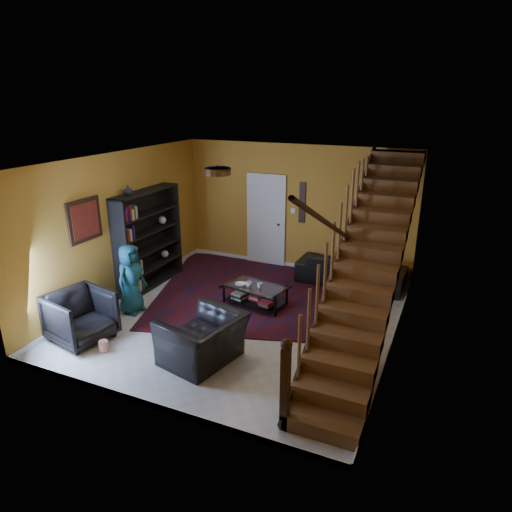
{
  "coord_description": "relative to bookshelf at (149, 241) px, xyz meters",
  "views": [
    {
      "loc": [
        3.21,
        -6.62,
        3.8
      ],
      "look_at": [
        0.08,
        0.4,
        1.06
      ],
      "focal_mm": 32.0,
      "sensor_mm": 36.0,
      "label": 1
    }
  ],
  "objects": [
    {
      "name": "floor",
      "position": [
        2.4,
        -0.6,
        -0.96
      ],
      "size": [
        5.5,
        5.5,
        0.0
      ],
      "primitive_type": "plane",
      "color": "beige",
      "rests_on": "ground"
    },
    {
      "name": "room",
      "position": [
        1.07,
        0.73,
        -0.91
      ],
      "size": [
        5.5,
        5.5,
        5.5
      ],
      "color": "#C67E2C",
      "rests_on": "ground"
    },
    {
      "name": "staircase",
      "position": [
        4.53,
        -0.6,
        0.43
      ],
      "size": [
        0.95,
        5.02,
        3.18
      ],
      "color": "brown",
      "rests_on": "floor"
    },
    {
      "name": "bookshelf",
      "position": [
        0.0,
        0.0,
        0.0
      ],
      "size": [
        0.35,
        1.8,
        2.0
      ],
      "color": "black",
      "rests_on": "floor"
    },
    {
      "name": "door",
      "position": [
        1.7,
        2.12,
        0.06
      ],
      "size": [
        0.82,
        0.05,
        2.05
      ],
      "primitive_type": "cube",
      "color": "silver",
      "rests_on": "floor"
    },
    {
      "name": "framed_picture",
      "position": [
        -0.17,
        -1.5,
        0.79
      ],
      "size": [
        0.04,
        0.74,
        0.74
      ],
      "primitive_type": "cube",
      "color": "maroon",
      "rests_on": "room"
    },
    {
      "name": "wall_hanging",
      "position": [
        2.55,
        2.13,
        0.59
      ],
      "size": [
        0.14,
        0.03,
        0.9
      ],
      "primitive_type": "cube",
      "color": "black",
      "rests_on": "room"
    },
    {
      "name": "ceiling_fixture",
      "position": [
        2.4,
        -1.4,
        1.78
      ],
      "size": [
        0.4,
        0.4,
        0.1
      ],
      "primitive_type": "cylinder",
      "color": "#3F2814",
      "rests_on": "room"
    },
    {
      "name": "rug",
      "position": [
        1.99,
        0.58,
        -0.95
      ],
      "size": [
        4.51,
        4.85,
        0.02
      ],
      "primitive_type": "cube",
      "rotation": [
        0.0,
        0.0,
        0.29
      ],
      "color": "#440C0D",
      "rests_on": "floor"
    },
    {
      "name": "sofa",
      "position": [
        3.81,
        1.7,
        -0.64
      ],
      "size": [
        2.22,
        0.91,
        0.64
      ],
      "primitive_type": "imported",
      "rotation": [
        0.0,
        0.0,
        3.12
      ],
      "color": "black",
      "rests_on": "floor"
    },
    {
      "name": "armchair_left",
      "position": [
        0.35,
        -2.36,
        -0.55
      ],
      "size": [
        1.07,
        1.05,
        0.83
      ],
      "primitive_type": "imported",
      "rotation": [
        0.0,
        0.0,
        1.36
      ],
      "color": "black",
      "rests_on": "floor"
    },
    {
      "name": "armchair_right",
      "position": [
        2.47,
        -2.11,
        -0.6
      ],
      "size": [
        1.21,
        1.32,
        0.74
      ],
      "primitive_type": "imported",
      "rotation": [
        0.0,
        0.0,
        -1.79
      ],
      "color": "black",
      "rests_on": "floor"
    },
    {
      "name": "person_adult_a",
      "position": [
        3.69,
        1.75,
        -0.79
      ],
      "size": [
        0.48,
        0.34,
        1.25
      ],
      "primitive_type": "imported",
      "rotation": [
        0.0,
        0.0,
        3.05
      ],
      "color": "black",
      "rests_on": "sofa"
    },
    {
      "name": "person_adult_b",
      "position": [
        3.9,
        1.75,
        -0.82
      ],
      "size": [
        0.58,
        0.46,
        1.18
      ],
      "primitive_type": "imported",
      "rotation": [
        0.0,
        0.0,
        3.12
      ],
      "color": "black",
      "rests_on": "sofa"
    },
    {
      "name": "person_child",
      "position": [
        0.45,
        -1.2,
        -0.32
      ],
      "size": [
        0.45,
        0.66,
        1.3
      ],
      "primitive_type": "imported",
      "rotation": [
        0.0,
        0.0,
        1.51
      ],
      "color": "#1C576B",
      "rests_on": "armchair_left"
    },
    {
      "name": "coffee_table",
      "position": [
        2.43,
        -0.09,
        -0.73
      ],
      "size": [
        1.2,
        0.85,
        0.42
      ],
      "rotation": [
        0.0,
        0.0,
        -0.2
      ],
      "color": "black",
      "rests_on": "floor"
    },
    {
      "name": "cup_a",
      "position": [
        2.33,
        -0.17,
        -0.5
      ],
      "size": [
        0.13,
        0.13,
        0.1
      ],
      "primitive_type": "imported",
      "rotation": [
        0.0,
        0.0,
        0.03
      ],
      "color": "#999999",
      "rests_on": "coffee_table"
    },
    {
      "name": "cup_b",
      "position": [
        2.53,
        -0.13,
        -0.5
      ],
      "size": [
        0.13,
        0.13,
        0.09
      ],
      "primitive_type": "imported",
      "rotation": [
        0.0,
        0.0,
        0.39
      ],
      "color": "#999999",
      "rests_on": "coffee_table"
    },
    {
      "name": "bowl",
      "position": [
        2.16,
        -0.2,
        -0.52
      ],
      "size": [
        0.24,
        0.24,
        0.05
      ],
      "primitive_type": "imported",
      "rotation": [
        0.0,
        0.0,
        0.25
      ],
      "color": "#999999",
      "rests_on": "coffee_table"
    },
    {
      "name": "vase",
      "position": [
        -0.0,
        -0.5,
        1.13
      ],
      "size": [
        0.18,
        0.18,
        0.19
      ],
      "primitive_type": "imported",
      "color": "#999999",
      "rests_on": "bookshelf"
    },
    {
      "name": "popcorn_bucket",
      "position": [
        0.92,
        -2.52,
        -0.86
      ],
      "size": [
        0.15,
        0.15,
        0.17
      ],
      "primitive_type": "cylinder",
      "rotation": [
        0.0,
        0.0,
        0.07
      ],
      "color": "red",
      "rests_on": "rug"
    }
  ]
}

